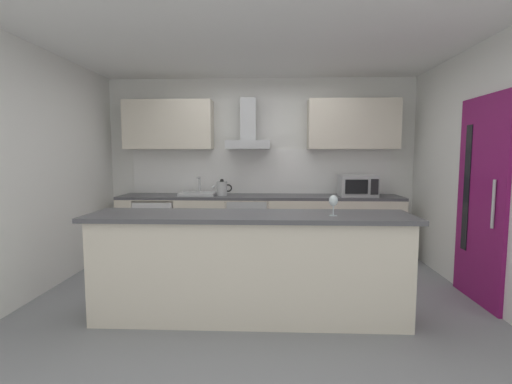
{
  "coord_description": "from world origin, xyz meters",
  "views": [
    {
      "loc": [
        0.17,
        -3.87,
        1.47
      ],
      "look_at": [
        -0.01,
        0.4,
        1.05
      ],
      "focal_mm": 26.27,
      "sensor_mm": 36.0,
      "label": 1
    }
  ],
  "objects": [
    {
      "name": "upper_cabinets",
      "position": [
        -0.0,
        1.57,
        1.91
      ],
      "size": [
        3.93,
        0.32,
        0.7
      ],
      "color": "beige"
    },
    {
      "name": "refrigerator",
      "position": [
        -1.46,
        1.39,
        0.43
      ],
      "size": [
        0.58,
        0.6,
        0.85
      ],
      "color": "white",
      "rests_on": "ground"
    },
    {
      "name": "wall_back",
      "position": [
        0.0,
        1.8,
        1.3
      ],
      "size": [
        5.52,
        0.12,
        2.6
      ],
      "primitive_type": "cube",
      "color": "white",
      "rests_on": "ground"
    },
    {
      "name": "ground",
      "position": [
        0.0,
        0.0,
        -0.01
      ],
      "size": [
        5.52,
        4.48,
        0.02
      ],
      "primitive_type": "cube",
      "color": "gray"
    },
    {
      "name": "microwave",
      "position": [
        1.37,
        1.37,
        1.05
      ],
      "size": [
        0.5,
        0.38,
        0.3
      ],
      "color": "#B7BABC",
      "rests_on": "counter_back"
    },
    {
      "name": "oven",
      "position": [
        -0.16,
        1.4,
        0.46
      ],
      "size": [
        0.6,
        0.62,
        0.8
      ],
      "color": "slate",
      "rests_on": "ground"
    },
    {
      "name": "sink",
      "position": [
        -0.88,
        1.41,
        0.93
      ],
      "size": [
        0.5,
        0.4,
        0.26
      ],
      "color": "silver",
      "rests_on": "counter_back"
    },
    {
      "name": "wall_right",
      "position": [
        2.32,
        0.0,
        1.3
      ],
      "size": [
        0.12,
        4.48,
        2.6
      ],
      "primitive_type": "cube",
      "color": "white",
      "rests_on": "ground"
    },
    {
      "name": "side_door",
      "position": [
        2.24,
        -0.11,
        1.03
      ],
      "size": [
        0.08,
        0.85,
        2.05
      ],
      "color": "#7A1456",
      "rests_on": "ground"
    },
    {
      "name": "wine_glass",
      "position": [
        0.7,
        -0.69,
        1.08
      ],
      "size": [
        0.08,
        0.08,
        0.18
      ],
      "color": "silver",
      "rests_on": "counter_island"
    },
    {
      "name": "counter_back",
      "position": [
        0.0,
        1.42,
        0.45
      ],
      "size": [
        3.98,
        0.6,
        0.9
      ],
      "color": "beige",
      "rests_on": "ground"
    },
    {
      "name": "wall_left",
      "position": [
        -2.32,
        0.0,
        1.3
      ],
      "size": [
        0.12,
        4.48,
        2.6
      ],
      "primitive_type": "cube",
      "color": "white",
      "rests_on": "ground"
    },
    {
      "name": "range_hood",
      "position": [
        -0.16,
        1.53,
        1.79
      ],
      "size": [
        0.62,
        0.45,
        0.72
      ],
      "color": "#B7BABC"
    },
    {
      "name": "ceiling",
      "position": [
        0.0,
        0.0,
        2.61
      ],
      "size": [
        5.52,
        4.48,
        0.02
      ],
      "primitive_type": "cube",
      "color": "white"
    },
    {
      "name": "counter_island",
      "position": [
        -0.02,
        -0.62,
        0.48
      ],
      "size": [
        2.85,
        0.64,
        0.96
      ],
      "color": "beige",
      "rests_on": "ground"
    },
    {
      "name": "backsplash_tile",
      "position": [
        0.0,
        1.73,
        1.23
      ],
      "size": [
        3.84,
        0.02,
        0.66
      ],
      "primitive_type": "cube",
      "color": "white"
    },
    {
      "name": "kettle",
      "position": [
        -0.53,
        1.36,
        1.01
      ],
      "size": [
        0.29,
        0.15,
        0.24
      ],
      "color": "#B7BABC",
      "rests_on": "counter_back"
    }
  ]
}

